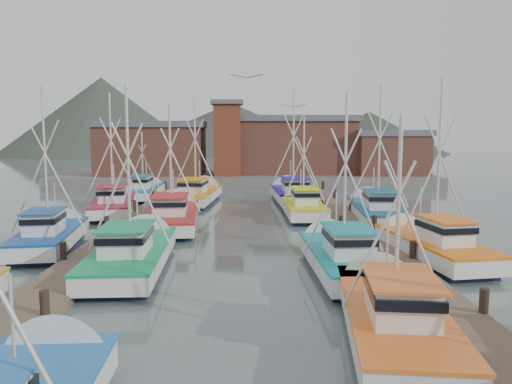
{
  "coord_description": "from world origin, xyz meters",
  "views": [
    {
      "loc": [
        0.49,
        -24.32,
        6.17
      ],
      "look_at": [
        0.89,
        5.3,
        2.6
      ],
      "focal_mm": 35.0,
      "sensor_mm": 36.0,
      "label": 1
    }
  ],
  "objects_px": {
    "lookout_tower": "(228,137)",
    "boat_8": "(172,216)",
    "boat_1": "(391,313)",
    "boat_12": "(197,194)",
    "boat_4": "(134,253)"
  },
  "relations": [
    {
      "from": "boat_8",
      "to": "boat_12",
      "type": "height_order",
      "value": "boat_12"
    },
    {
      "from": "boat_8",
      "to": "lookout_tower",
      "type": "bearing_deg",
      "value": 79.21
    },
    {
      "from": "lookout_tower",
      "to": "boat_8",
      "type": "bearing_deg",
      "value": -95.99
    },
    {
      "from": "lookout_tower",
      "to": "boat_8",
      "type": "distance_m",
      "value": 25.37
    },
    {
      "from": "lookout_tower",
      "to": "boat_4",
      "type": "bearing_deg",
      "value": -94.51
    },
    {
      "from": "boat_8",
      "to": "boat_12",
      "type": "relative_size",
      "value": 1.01
    },
    {
      "from": "boat_4",
      "to": "boat_8",
      "type": "bearing_deg",
      "value": 86.76
    },
    {
      "from": "boat_1",
      "to": "boat_12",
      "type": "bearing_deg",
      "value": 113.52
    },
    {
      "from": "lookout_tower",
      "to": "boat_12",
      "type": "relative_size",
      "value": 0.81
    },
    {
      "from": "lookout_tower",
      "to": "boat_4",
      "type": "height_order",
      "value": "lookout_tower"
    },
    {
      "from": "lookout_tower",
      "to": "boat_8",
      "type": "relative_size",
      "value": 0.81
    },
    {
      "from": "boat_12",
      "to": "boat_4",
      "type": "bearing_deg",
      "value": -86.74
    },
    {
      "from": "boat_1",
      "to": "lookout_tower",
      "type": "bearing_deg",
      "value": 105.56
    },
    {
      "from": "lookout_tower",
      "to": "boat_4",
      "type": "distance_m",
      "value": 35.49
    },
    {
      "from": "boat_4",
      "to": "boat_8",
      "type": "xyz_separation_m",
      "value": [
        0.17,
        10.29,
        -0.0
      ]
    }
  ]
}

